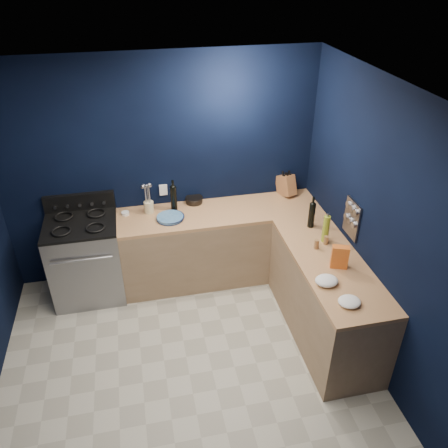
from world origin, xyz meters
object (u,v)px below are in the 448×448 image
object	(u,v)px
plate_stack	(170,218)
utensil_crock	(149,207)
gas_range	(87,260)
knife_block	(286,185)
crouton_bag	(340,257)

from	to	relation	value
plate_stack	utensil_crock	xyz separation A→B (m)	(-0.21, 0.20, 0.05)
plate_stack	gas_range	bearing A→B (deg)	177.45
plate_stack	utensil_crock	size ratio (longest dim) A/B	2.18
utensil_crock	plate_stack	bearing A→B (deg)	-43.12
knife_block	crouton_bag	size ratio (longest dim) A/B	1.07
crouton_bag	knife_block	bearing A→B (deg)	111.32
utensil_crock	knife_block	xyz separation A→B (m)	(1.63, 0.09, 0.05)
plate_stack	crouton_bag	bearing A→B (deg)	-39.39
utensil_crock	knife_block	distance (m)	1.64
utensil_crock	knife_block	world-z (taller)	knife_block
plate_stack	crouton_bag	world-z (taller)	crouton_bag
gas_range	plate_stack	xyz separation A→B (m)	(0.96, -0.04, 0.46)
plate_stack	knife_block	distance (m)	1.46
gas_range	crouton_bag	world-z (taller)	crouton_bag
plate_stack	utensil_crock	bearing A→B (deg)	136.88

